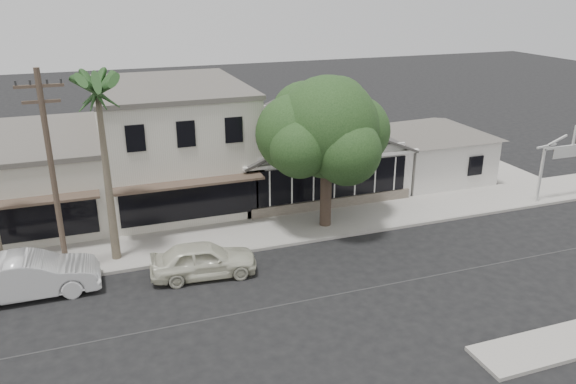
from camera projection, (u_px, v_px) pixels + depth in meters
name	position (u px, v px, depth m)	size (l,w,h in m)	color
ground	(306.00, 301.00, 22.56)	(140.00, 140.00, 0.00)	black
sidewalk_north	(92.00, 258.00, 25.94)	(90.00, 3.50, 0.15)	#9E9991
corner_shop	(308.00, 147.00, 34.23)	(10.40, 8.60, 5.10)	white
side_cottage	(430.00, 156.00, 36.37)	(6.00, 6.00, 3.00)	white
arch_sign	(572.00, 148.00, 31.98)	(4.12, 0.12, 3.95)	white
row_building_near	(172.00, 145.00, 32.37)	(8.00, 10.00, 6.50)	beige
row_building_midnear	(4.00, 181.00, 29.91)	(10.00, 10.00, 4.20)	beige
utility_pole	(52.00, 173.00, 22.61)	(1.80, 0.24, 9.00)	brown
car_0	(204.00, 259.00, 24.23)	(1.84, 4.57, 1.56)	beige
car_1	(30.00, 276.00, 22.67)	(1.87, 5.36, 1.77)	silver
shade_tree	(324.00, 129.00, 27.76)	(7.11, 6.43, 7.89)	#4F3B30
palm_east	(97.00, 90.00, 23.08)	(2.75, 2.75, 9.14)	#726651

